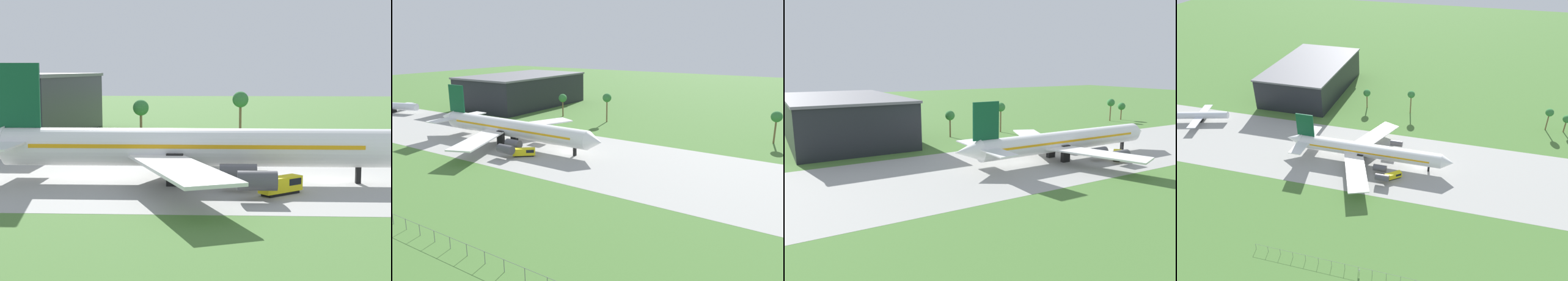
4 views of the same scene
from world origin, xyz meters
TOP-DOWN VIEW (x-y plane):
  - ground_plane at (0.00, 0.00)m, footprint 600.00×600.00m
  - taxiway_strip at (0.00, 0.00)m, footprint 320.00×44.00m
  - jet_airliner at (-21.35, -1.57)m, footprint 68.43×52.97m
  - baggage_tug at (-8.16, -9.84)m, footprint 6.22×5.63m
  - terminal_building at (-70.21, 58.70)m, footprint 36.72×61.20m
  - palm_tree_row at (15.60, 45.13)m, footprint 96.90×3.60m

SIDE VIEW (x-z plane):
  - ground_plane at x=0.00m, z-range 0.00..0.00m
  - taxiway_strip at x=0.00m, z-range 0.00..0.02m
  - baggage_tug at x=-8.16m, z-range 0.10..2.49m
  - jet_airliner at x=-21.35m, z-range -3.63..14.00m
  - terminal_building at x=-70.21m, z-range 0.02..15.78m
  - palm_tree_row at x=15.60m, z-range 2.29..14.17m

